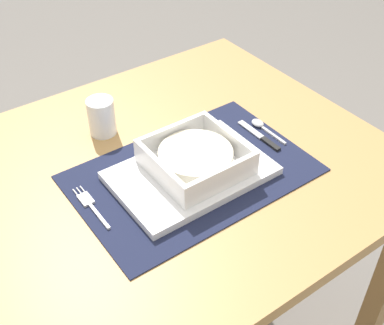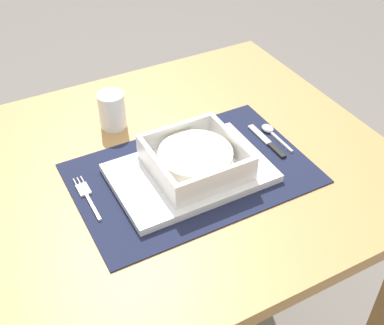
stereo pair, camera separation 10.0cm
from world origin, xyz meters
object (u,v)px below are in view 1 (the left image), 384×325
porridge_bowl (195,159)px  dining_table (175,199)px  spoon (261,125)px  butter_knife (261,137)px  fork (89,204)px  drinking_glass (102,118)px

porridge_bowl → dining_table: bearing=102.5°
spoon → butter_knife: (-0.03, -0.03, -0.00)m
dining_table → fork: 0.23m
butter_knife → dining_table: bearing=170.7°
porridge_bowl → butter_knife: 0.19m
dining_table → spoon: bearing=-4.1°
dining_table → fork: fork is taller
butter_knife → spoon: bearing=54.8°
dining_table → butter_knife: bearing=-13.6°
drinking_glass → porridge_bowl: bearing=-70.5°
butter_knife → fork: bearing=179.7°
porridge_bowl → fork: porridge_bowl is taller
fork → spoon: (0.43, -0.00, 0.00)m
spoon → drinking_glass: bearing=150.1°
spoon → drinking_glass: size_ratio=1.28×
porridge_bowl → spoon: bearing=11.1°
dining_table → butter_knife: butter_knife is taller
porridge_bowl → fork: (-0.22, 0.04, -0.03)m
porridge_bowl → drinking_glass: bearing=109.5°
dining_table → butter_knife: size_ratio=6.82×
dining_table → drinking_glass: (-0.07, 0.18, 0.15)m
dining_table → drinking_glass: 0.24m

